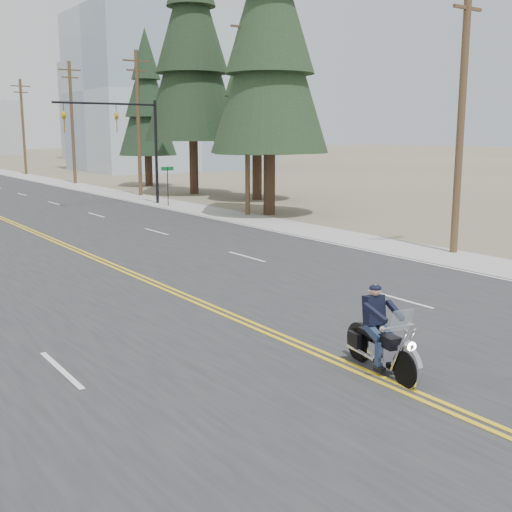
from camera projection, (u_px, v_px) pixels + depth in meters
The scene contains 16 objects.
ground_plane at pixel (376, 379), 12.74m from camera, with size 400.00×400.00×0.00m, color #776D56.
sidewalk_right at pixel (18, 175), 75.62m from camera, with size 3.00×200.00×0.01m, color #A5A5A0.
traffic_mast_right at pixel (128, 131), 42.64m from camera, with size 7.10×0.26×7.00m.
street_sign at pixel (168, 179), 42.64m from camera, with size 0.90×0.06×2.62m.
utility_pole_a at pixel (462, 109), 25.12m from camera, with size 2.20×0.30×11.00m.
utility_pole_b at pixel (247, 113), 37.17m from camera, with size 2.20×0.30×11.50m.
utility_pole_c at pixel (138, 121), 49.31m from camera, with size 2.20×0.30×11.00m.
utility_pole_d at pixel (72, 121), 61.35m from camera, with size 2.20×0.30×11.50m.
utility_pole_e at pixel (23, 125), 75.10m from camera, with size 2.20×0.30×11.00m.
glass_building at pixel (171, 94), 85.24m from camera, with size 24.00×16.00×20.00m, color #9EB5CC.
haze_bldg_c at pixel (111, 111), 122.16m from camera, with size 16.00×12.00×18.00m, color #B7BCC6.
motorcyclist at pixel (383, 331), 12.89m from camera, with size 0.98×2.28×1.78m, color black, non-canonical shape.
conifer_near at pixel (270, 31), 36.63m from camera, with size 6.94×6.94×18.37m.
conifer_mid at pixel (257, 65), 45.44m from camera, with size 6.25×6.25×16.66m.
conifer_tall at pixel (192, 37), 49.57m from camera, with size 7.61×7.61×21.13m.
conifer_far at pixel (146, 97), 58.14m from camera, with size 5.26×5.26×14.10m.
Camera 1 is at (-8.84, -8.53, 4.80)m, focal length 45.00 mm.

